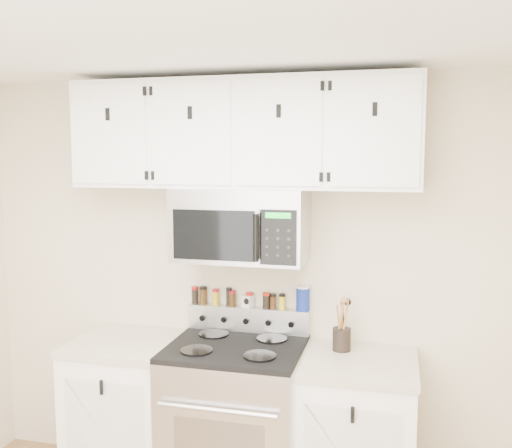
{
  "coord_description": "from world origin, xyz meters",
  "views": [
    {
      "loc": [
        0.88,
        -1.6,
        2.03
      ],
      "look_at": [
        0.12,
        1.45,
        1.65
      ],
      "focal_mm": 40.0,
      "sensor_mm": 36.0,
      "label": 1
    }
  ],
  "objects": [
    {
      "name": "spice_jar_0",
      "position": [
        -0.35,
        1.71,
        1.15
      ],
      "size": [
        0.04,
        0.04,
        0.11
      ],
      "color": "black",
      "rests_on": "range"
    },
    {
      "name": "back_wall",
      "position": [
        0.0,
        1.75,
        1.25
      ],
      "size": [
        3.5,
        0.01,
        2.5
      ],
      "primitive_type": "cube",
      "color": "#C7B595",
      "rests_on": "floor"
    },
    {
      "name": "microwave",
      "position": [
        0.0,
        1.55,
        1.63
      ],
      "size": [
        0.76,
        0.44,
        0.42
      ],
      "color": "#9E9EA3",
      "rests_on": "back_wall"
    },
    {
      "name": "spice_jar_3",
      "position": [
        -0.12,
        1.71,
        1.16
      ],
      "size": [
        0.04,
        0.04,
        0.11
      ],
      "color": "black",
      "rests_on": "range"
    },
    {
      "name": "base_cabinet_right",
      "position": [
        0.69,
        1.45,
        0.46
      ],
      "size": [
        0.64,
        0.62,
        0.92
      ],
      "color": "white",
      "rests_on": "floor"
    },
    {
      "name": "utensil_crock",
      "position": [
        0.59,
        1.57,
        1.0
      ],
      "size": [
        0.1,
        0.1,
        0.3
      ],
      "color": "black",
      "rests_on": "base_cabinet_right"
    },
    {
      "name": "spice_jar_7",
      "position": [
        0.16,
        1.71,
        1.15
      ],
      "size": [
        0.04,
        0.04,
        0.09
      ],
      "color": "#442410",
      "rests_on": "range"
    },
    {
      "name": "spice_jar_4",
      "position": [
        -0.1,
        1.71,
        1.15
      ],
      "size": [
        0.04,
        0.04,
        0.1
      ],
      "color": "#3C250E",
      "rests_on": "range"
    },
    {
      "name": "spice_jar_1",
      "position": [
        -0.29,
        1.71,
        1.16
      ],
      "size": [
        0.05,
        0.05,
        0.11
      ],
      "color": "#40280F",
      "rests_on": "range"
    },
    {
      "name": "upper_cabinets",
      "position": [
        -0.0,
        1.58,
        2.15
      ],
      "size": [
        2.0,
        0.35,
        0.62
      ],
      "color": "white",
      "rests_on": "back_wall"
    },
    {
      "name": "salt_canister",
      "position": [
        0.34,
        1.71,
        1.18
      ],
      "size": [
        0.08,
        0.08,
        0.15
      ],
      "color": "navy",
      "rests_on": "range"
    },
    {
      "name": "spice_jar_2",
      "position": [
        -0.21,
        1.71,
        1.15
      ],
      "size": [
        0.04,
        0.04,
        0.1
      ],
      "color": "gold",
      "rests_on": "range"
    },
    {
      "name": "range",
      "position": [
        0.0,
        1.43,
        0.49
      ],
      "size": [
        0.76,
        0.65,
        1.1
      ],
      "color": "#B7B7BA",
      "rests_on": "floor"
    },
    {
      "name": "kitchen_timer",
      "position": [
        -0.0,
        1.71,
        1.14
      ],
      "size": [
        0.08,
        0.07,
        0.07
      ],
      "primitive_type": "cube",
      "rotation": [
        0.0,
        0.0,
        -0.37
      ],
      "color": "silver",
      "rests_on": "range"
    },
    {
      "name": "spice_jar_5",
      "position": [
        0.01,
        1.71,
        1.15
      ],
      "size": [
        0.05,
        0.05,
        0.09
      ],
      "color": "gold",
      "rests_on": "range"
    },
    {
      "name": "spice_jar_8",
      "position": [
        0.21,
        1.71,
        1.15
      ],
      "size": [
        0.04,
        0.04,
        0.1
      ],
      "color": "gold",
      "rests_on": "range"
    },
    {
      "name": "spice_jar_6",
      "position": [
        0.12,
        1.71,
        1.15
      ],
      "size": [
        0.05,
        0.05,
        0.1
      ],
      "color": "black",
      "rests_on": "range"
    },
    {
      "name": "base_cabinet_left",
      "position": [
        -0.69,
        1.45,
        0.46
      ],
      "size": [
        0.64,
        0.62,
        0.92
      ],
      "color": "white",
      "rests_on": "floor"
    }
  ]
}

